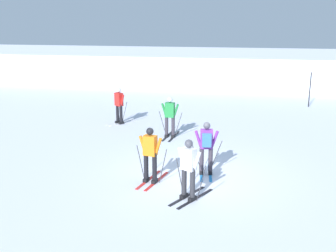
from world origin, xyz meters
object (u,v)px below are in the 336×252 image
Objects in this scene: skier_white at (189,168)px; trail_marker_pole at (310,90)px; skier_red at (119,105)px; skier_green at (170,116)px; skier_purple at (206,146)px; skier_orange at (150,154)px.

trail_marker_pole is at bearing 70.05° from skier_white.
skier_white is at bearing -59.62° from skier_red.
skier_green is 1.00× the size of skier_purple.
trail_marker_pole is at bearing 49.20° from skier_green.
skier_white is 1.00× the size of skier_red.
skier_red is 0.88× the size of trail_marker_pole.
trail_marker_pole reaches higher than skier_purple.
skier_orange is 13.72m from trail_marker_pole.
skier_orange is (0.36, -4.81, 0.00)m from skier_green.
trail_marker_pole is (6.46, 7.48, 0.05)m from skier_green.
skier_red is 1.00× the size of skier_orange.
skier_green is 4.30m from skier_purple.
trail_marker_pole is at bearing 31.86° from skier_red.
skier_green is (2.76, -1.75, 0.00)m from skier_red.
skier_purple is (4.67, -5.60, 0.04)m from skier_red.
skier_orange is at bearing 143.61° from skier_white.
skier_green and skier_orange have the same top height.
skier_orange is at bearing -64.62° from skier_red.
skier_red is at bearing 147.53° from skier_green.
skier_red and skier_green have the same top height.
skier_green is at bearing 105.97° from skier_white.
skier_orange is 1.83m from skier_purple.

